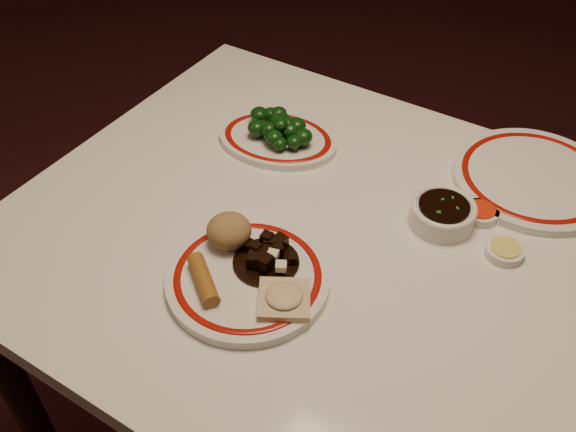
# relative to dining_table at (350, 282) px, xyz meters

# --- Properties ---
(dining_table) EXTENTS (1.20, 0.90, 0.75)m
(dining_table) POSITION_rel_dining_table_xyz_m (0.00, 0.00, 0.00)
(dining_table) COLOR silver
(dining_table) RESTS_ON ground
(main_plate) EXTENTS (0.32, 0.32, 0.02)m
(main_plate) POSITION_rel_dining_table_xyz_m (-0.11, -0.16, 0.10)
(main_plate) COLOR silver
(main_plate) RESTS_ON dining_table
(rice_mound) EXTENTS (0.07, 0.07, 0.05)m
(rice_mound) POSITION_rel_dining_table_xyz_m (-0.17, -0.12, 0.14)
(rice_mound) COLOR #977247
(rice_mound) RESTS_ON main_plate
(spring_roll) EXTENTS (0.09, 0.08, 0.03)m
(spring_roll) POSITION_rel_dining_table_xyz_m (-0.15, -0.21, 0.12)
(spring_roll) COLOR #966325
(spring_roll) RESTS_ON main_plate
(fried_wonton) EXTENTS (0.11, 0.11, 0.02)m
(fried_wonton) POSITION_rel_dining_table_xyz_m (-0.03, -0.18, 0.12)
(fried_wonton) COLOR #C4B38A
(fried_wonton) RESTS_ON main_plate
(stirfry_heap) EXTENTS (0.11, 0.11, 0.03)m
(stirfry_heap) POSITION_rel_dining_table_xyz_m (-0.10, -0.12, 0.12)
(stirfry_heap) COLOR black
(stirfry_heap) RESTS_ON main_plate
(broccoli_plate) EXTENTS (0.27, 0.25, 0.02)m
(broccoli_plate) POSITION_rel_dining_table_xyz_m (-0.27, 0.18, 0.10)
(broccoli_plate) COLOR silver
(broccoli_plate) RESTS_ON dining_table
(broccoli_pile) EXTENTS (0.15, 0.11, 0.05)m
(broccoli_pile) POSITION_rel_dining_table_xyz_m (-0.27, 0.18, 0.13)
(broccoli_pile) COLOR #23471C
(broccoli_pile) RESTS_ON broccoli_plate
(soy_bowl) EXTENTS (0.11, 0.11, 0.04)m
(soy_bowl) POSITION_rel_dining_table_xyz_m (0.10, 0.13, 0.11)
(soy_bowl) COLOR silver
(soy_bowl) RESTS_ON dining_table
(sweet_sour_dish) EXTENTS (0.06, 0.06, 0.02)m
(sweet_sour_dish) POSITION_rel_dining_table_xyz_m (0.15, 0.18, 0.10)
(sweet_sour_dish) COLOR silver
(sweet_sour_dish) RESTS_ON dining_table
(mustard_dish) EXTENTS (0.06, 0.06, 0.02)m
(mustard_dish) POSITION_rel_dining_table_xyz_m (0.22, 0.12, 0.10)
(mustard_dish) COLOR silver
(mustard_dish) RESTS_ON dining_table
(far_plate) EXTENTS (0.34, 0.34, 0.02)m
(far_plate) POSITION_rel_dining_table_xyz_m (0.21, 0.33, 0.10)
(far_plate) COLOR silver
(far_plate) RESTS_ON dining_table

